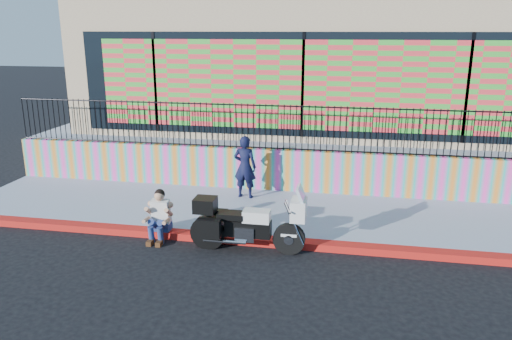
# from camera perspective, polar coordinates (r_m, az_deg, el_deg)

# --- Properties ---
(ground) EXTENTS (90.00, 90.00, 0.00)m
(ground) POSITION_cam_1_polar(r_m,az_deg,el_deg) (10.45, 2.76, -8.63)
(ground) COLOR black
(ground) RESTS_ON ground
(red_curb) EXTENTS (16.00, 0.30, 0.15)m
(red_curb) POSITION_cam_1_polar(r_m,az_deg,el_deg) (10.42, 2.77, -8.26)
(red_curb) COLOR red
(red_curb) RESTS_ON ground
(sidewalk) EXTENTS (16.00, 3.00, 0.15)m
(sidewalk) POSITION_cam_1_polar(r_m,az_deg,el_deg) (11.93, 3.88, -5.06)
(sidewalk) COLOR #9098AD
(sidewalk) RESTS_ON ground
(mural_wall) EXTENTS (16.00, 0.20, 1.10)m
(mural_wall) POSITION_cam_1_polar(r_m,az_deg,el_deg) (13.25, 4.76, -0.09)
(mural_wall) COLOR #FF43B5
(mural_wall) RESTS_ON sidewalk
(metal_fence) EXTENTS (15.80, 0.04, 1.20)m
(metal_fence) POSITION_cam_1_polar(r_m,az_deg,el_deg) (12.98, 4.88, 4.80)
(metal_fence) COLOR black
(metal_fence) RESTS_ON mural_wall
(elevated_platform) EXTENTS (16.00, 10.00, 1.25)m
(elevated_platform) POSITION_cam_1_polar(r_m,az_deg,el_deg) (18.20, 6.47, 4.03)
(elevated_platform) COLOR #9098AD
(elevated_platform) RESTS_ON ground
(storefront_building) EXTENTS (14.00, 8.06, 4.00)m
(storefront_building) POSITION_cam_1_polar(r_m,az_deg,el_deg) (17.64, 6.68, 12.25)
(storefront_building) COLOR tan
(storefront_building) RESTS_ON elevated_platform
(police_motorcycle) EXTENTS (2.30, 0.76, 1.43)m
(police_motorcycle) POSITION_cam_1_polar(r_m,az_deg,el_deg) (10.00, -1.17, -6.05)
(police_motorcycle) COLOR black
(police_motorcycle) RESTS_ON ground
(police_officer) EXTENTS (0.63, 0.45, 1.61)m
(police_officer) POSITION_cam_1_polar(r_m,az_deg,el_deg) (12.64, -1.27, 0.37)
(police_officer) COLOR black
(police_officer) RESTS_ON sidewalk
(seated_man) EXTENTS (0.54, 0.71, 1.06)m
(seated_man) POSITION_cam_1_polar(r_m,az_deg,el_deg) (10.73, -11.07, -5.64)
(seated_man) COLOR navy
(seated_man) RESTS_ON ground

